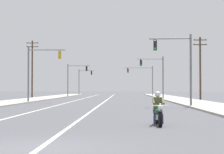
{
  "coord_description": "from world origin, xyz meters",
  "views": [
    {
      "loc": [
        2.33,
        -10.8,
        1.58
      ],
      "look_at": [
        1.54,
        18.95,
        2.42
      ],
      "focal_mm": 65.37,
      "sensor_mm": 36.0,
      "label": 1
    }
  ],
  "objects_px": {
    "traffic_signal_near_right": "(179,60)",
    "utility_pole_left_far": "(32,67)",
    "traffic_signal_near_left": "(39,66)",
    "utility_pole_right_far": "(200,66)",
    "traffic_signal_far_left": "(83,78)",
    "traffic_signal_mid_right": "(156,71)",
    "motorcycle_with_rider": "(158,112)",
    "traffic_signal_far_right": "(144,76)",
    "traffic_signal_mid_left": "(74,75)"
  },
  "relations": [
    {
      "from": "traffic_signal_mid_left",
      "to": "traffic_signal_near_left",
      "type": "bearing_deg",
      "value": -90.17
    },
    {
      "from": "traffic_signal_near_right",
      "to": "utility_pole_left_far",
      "type": "xyz_separation_m",
      "value": [
        -20.54,
        35.38,
        1.29
      ]
    },
    {
      "from": "traffic_signal_far_left",
      "to": "traffic_signal_near_left",
      "type": "bearing_deg",
      "value": -89.73
    },
    {
      "from": "motorcycle_with_rider",
      "to": "traffic_signal_near_right",
      "type": "distance_m",
      "value": 17.94
    },
    {
      "from": "traffic_signal_near_left",
      "to": "traffic_signal_far_right",
      "type": "distance_m",
      "value": 41.75
    },
    {
      "from": "traffic_signal_near_left",
      "to": "utility_pole_left_far",
      "type": "distance_m",
      "value": 26.26
    },
    {
      "from": "traffic_signal_near_left",
      "to": "utility_pole_left_far",
      "type": "xyz_separation_m",
      "value": [
        -6.45,
        25.43,
        1.26
      ]
    },
    {
      "from": "motorcycle_with_rider",
      "to": "utility_pole_right_far",
      "type": "xyz_separation_m",
      "value": [
        9.3,
        39.56,
        4.11
      ]
    },
    {
      "from": "traffic_signal_near_right",
      "to": "traffic_signal_far_left",
      "type": "xyz_separation_m",
      "value": [
        -14.34,
        62.65,
        0.0
      ]
    },
    {
      "from": "traffic_signal_mid_right",
      "to": "utility_pole_left_far",
      "type": "xyz_separation_m",
      "value": [
        -20.49,
        11.42,
        1.28
      ]
    },
    {
      "from": "traffic_signal_near_right",
      "to": "traffic_signal_near_left",
      "type": "bearing_deg",
      "value": 144.79
    },
    {
      "from": "traffic_signal_near_left",
      "to": "traffic_signal_far_left",
      "type": "relative_size",
      "value": 1.0
    },
    {
      "from": "traffic_signal_far_left",
      "to": "utility_pole_left_far",
      "type": "distance_m",
      "value": 28.0
    },
    {
      "from": "traffic_signal_near_right",
      "to": "traffic_signal_far_left",
      "type": "relative_size",
      "value": 1.0
    },
    {
      "from": "motorcycle_with_rider",
      "to": "traffic_signal_near_right",
      "type": "xyz_separation_m",
      "value": [
        3.28,
        17.3,
        3.43
      ]
    },
    {
      "from": "traffic_signal_mid_left",
      "to": "utility_pole_right_far",
      "type": "xyz_separation_m",
      "value": [
        20.02,
        -19.51,
        0.64
      ]
    },
    {
      "from": "traffic_signal_near_left",
      "to": "traffic_signal_far_left",
      "type": "distance_m",
      "value": 52.7
    },
    {
      "from": "traffic_signal_near_right",
      "to": "motorcycle_with_rider",
      "type": "bearing_deg",
      "value": -100.73
    },
    {
      "from": "traffic_signal_near_right",
      "to": "traffic_signal_mid_left",
      "type": "distance_m",
      "value": 44.05
    },
    {
      "from": "traffic_signal_far_right",
      "to": "traffic_signal_near_right",
      "type": "bearing_deg",
      "value": -89.48
    },
    {
      "from": "utility_pole_left_far",
      "to": "traffic_signal_mid_right",
      "type": "bearing_deg",
      "value": -29.13
    },
    {
      "from": "traffic_signal_near_right",
      "to": "utility_pole_left_far",
      "type": "relative_size",
      "value": 0.63
    },
    {
      "from": "traffic_signal_mid_right",
      "to": "traffic_signal_far_left",
      "type": "height_order",
      "value": "same"
    },
    {
      "from": "motorcycle_with_rider",
      "to": "utility_pole_right_far",
      "type": "bearing_deg",
      "value": 76.77
    },
    {
      "from": "traffic_signal_mid_left",
      "to": "traffic_signal_far_right",
      "type": "distance_m",
      "value": 15.55
    },
    {
      "from": "traffic_signal_near_left",
      "to": "traffic_signal_mid_right",
      "type": "height_order",
      "value": "same"
    },
    {
      "from": "motorcycle_with_rider",
      "to": "traffic_signal_near_left",
      "type": "bearing_deg",
      "value": 111.64
    },
    {
      "from": "traffic_signal_far_left",
      "to": "traffic_signal_near_right",
      "type": "bearing_deg",
      "value": -77.11
    },
    {
      "from": "motorcycle_with_rider",
      "to": "traffic_signal_far_right",
      "type": "xyz_separation_m",
      "value": [
        2.83,
        66.7,
        3.58
      ]
    },
    {
      "from": "traffic_signal_near_left",
      "to": "traffic_signal_far_right",
      "type": "relative_size",
      "value": 1.0
    },
    {
      "from": "utility_pole_left_far",
      "to": "traffic_signal_far_left",
      "type": "bearing_deg",
      "value": 77.2
    },
    {
      "from": "traffic_signal_near_left",
      "to": "utility_pole_right_far",
      "type": "relative_size",
      "value": 0.71
    },
    {
      "from": "motorcycle_with_rider",
      "to": "traffic_signal_near_right",
      "type": "height_order",
      "value": "traffic_signal_near_right"
    },
    {
      "from": "traffic_signal_near_right",
      "to": "traffic_signal_mid_right",
      "type": "bearing_deg",
      "value": 90.13
    },
    {
      "from": "traffic_signal_far_right",
      "to": "utility_pole_right_far",
      "type": "distance_m",
      "value": 27.9
    },
    {
      "from": "traffic_signal_near_right",
      "to": "traffic_signal_mid_right",
      "type": "xyz_separation_m",
      "value": [
        -0.05,
        23.96,
        0.01
      ]
    },
    {
      "from": "traffic_signal_near_left",
      "to": "utility_pole_left_far",
      "type": "bearing_deg",
      "value": 104.22
    },
    {
      "from": "traffic_signal_near_right",
      "to": "utility_pole_left_far",
      "type": "distance_m",
      "value": 40.93
    },
    {
      "from": "motorcycle_with_rider",
      "to": "traffic_signal_mid_right",
      "type": "height_order",
      "value": "traffic_signal_mid_right"
    },
    {
      "from": "traffic_signal_far_left",
      "to": "utility_pole_right_far",
      "type": "xyz_separation_m",
      "value": [
        20.36,
        -40.39,
        0.68
      ]
    },
    {
      "from": "traffic_signal_mid_left",
      "to": "traffic_signal_far_left",
      "type": "bearing_deg",
      "value": 90.94
    },
    {
      "from": "traffic_signal_near_left",
      "to": "traffic_signal_near_right",
      "type": "bearing_deg",
      "value": -35.21
    },
    {
      "from": "traffic_signal_mid_right",
      "to": "utility_pole_right_far",
      "type": "distance_m",
      "value": 6.34
    },
    {
      "from": "utility_pole_right_far",
      "to": "traffic_signal_far_left",
      "type": "bearing_deg",
      "value": 116.76
    },
    {
      "from": "traffic_signal_mid_right",
      "to": "traffic_signal_mid_left",
      "type": "height_order",
      "value": "same"
    },
    {
      "from": "traffic_signal_mid_left",
      "to": "traffic_signal_far_left",
      "type": "height_order",
      "value": "same"
    },
    {
      "from": "traffic_signal_far_right",
      "to": "traffic_signal_far_left",
      "type": "bearing_deg",
      "value": 136.36
    },
    {
      "from": "motorcycle_with_rider",
      "to": "utility_pole_left_far",
      "type": "height_order",
      "value": "utility_pole_left_far"
    },
    {
      "from": "traffic_signal_far_right",
      "to": "traffic_signal_far_left",
      "type": "relative_size",
      "value": 1.0
    },
    {
      "from": "motorcycle_with_rider",
      "to": "traffic_signal_far_right",
      "type": "distance_m",
      "value": 66.86
    }
  ]
}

